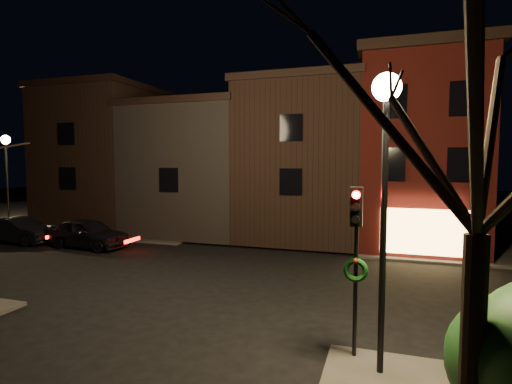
# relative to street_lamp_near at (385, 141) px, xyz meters

# --- Properties ---
(ground) EXTENTS (120.00, 120.00, 0.00)m
(ground) POSITION_rel_street_lamp_near_xyz_m (-6.20, 6.00, -5.18)
(ground) COLOR black
(ground) RESTS_ON ground
(sidewalk_far_left) EXTENTS (30.00, 30.00, 0.12)m
(sidewalk_far_left) POSITION_rel_street_lamp_near_xyz_m (-26.20, 26.00, -5.12)
(sidewalk_far_left) COLOR #2D2B28
(sidewalk_far_left) RESTS_ON ground
(corner_building) EXTENTS (6.50, 8.50, 10.50)m
(corner_building) POSITION_rel_street_lamp_near_xyz_m (1.80, 15.47, 0.22)
(corner_building) COLOR #4D100D
(corner_building) RESTS_ON ground
(row_building_a) EXTENTS (7.30, 10.30, 9.40)m
(row_building_a) POSITION_rel_street_lamp_near_xyz_m (-4.70, 16.50, -0.34)
(row_building_a) COLOR black
(row_building_a) RESTS_ON ground
(row_building_b) EXTENTS (7.80, 10.30, 8.40)m
(row_building_b) POSITION_rel_street_lamp_near_xyz_m (-11.95, 16.50, -0.85)
(row_building_b) COLOR black
(row_building_b) RESTS_ON ground
(row_building_c) EXTENTS (7.30, 10.30, 9.90)m
(row_building_c) POSITION_rel_street_lamp_near_xyz_m (-19.20, 16.50, -0.09)
(row_building_c) COLOR black
(row_building_c) RESTS_ON ground
(street_lamp_near) EXTENTS (0.60, 0.60, 6.48)m
(street_lamp_near) POSITION_rel_street_lamp_near_xyz_m (0.00, 0.00, 0.00)
(street_lamp_near) COLOR black
(street_lamp_near) RESTS_ON sidewalk_near_right
(street_lamp_far) EXTENTS (0.60, 0.60, 6.48)m
(street_lamp_far) POSITION_rel_street_lamp_near_xyz_m (-25.20, 12.20, 0.00)
(street_lamp_far) COLOR black
(street_lamp_far) RESTS_ON sidewalk_far_left
(traffic_signal) EXTENTS (0.58, 0.38, 4.05)m
(traffic_signal) POSITION_rel_street_lamp_near_xyz_m (-0.60, 0.49, -2.37)
(traffic_signal) COLOR black
(traffic_signal) RESTS_ON sidewalk_near_right
(bare_tree_right) EXTENTS (6.40, 6.40, 8.50)m
(bare_tree_right) POSITION_rel_street_lamp_near_xyz_m (1.30, -2.50, 0.97)
(bare_tree_right) COLOR black
(bare_tree_right) RESTS_ON sidewalk_near_right
(parked_car_a) EXTENTS (4.95, 2.33, 1.64)m
(parked_car_a) POSITION_rel_street_lamp_near_xyz_m (-15.62, 8.99, -4.36)
(parked_car_a) COLOR black
(parked_car_a) RESTS_ON ground
(parked_car_b) EXTENTS (4.66, 1.77, 1.52)m
(parked_car_b) POSITION_rel_street_lamp_near_xyz_m (-20.35, 8.76, -4.42)
(parked_car_b) COLOR black
(parked_car_b) RESTS_ON ground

